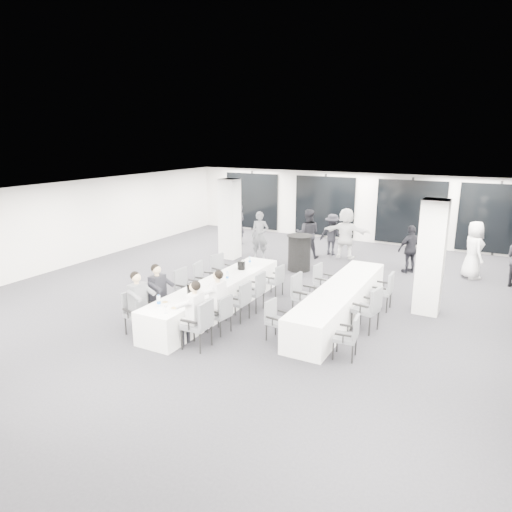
{
  "coord_description": "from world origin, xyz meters",
  "views": [
    {
      "loc": [
        5.47,
        -10.32,
        4.22
      ],
      "look_at": [
        0.07,
        -0.2,
        1.2
      ],
      "focal_mm": 32.0,
      "sensor_mm": 36.0,
      "label": 1
    }
  ],
  "objects": [
    {
      "name": "chair_main_right_near",
      "position": [
        0.43,
        -3.28,
        0.59
      ],
      "size": [
        0.54,
        0.6,
        1.04
      ],
      "rotation": [
        0.0,
        0.0,
        1.6
      ],
      "color": "#53555A",
      "rests_on": "floor"
    },
    {
      "name": "plate_b",
      "position": [
        -0.22,
        -3.29,
        0.76
      ],
      "size": [
        0.21,
        0.21,
        0.03
      ],
      "color": "white",
      "rests_on": "banquet_table_main"
    },
    {
      "name": "chair_side_left_mid",
      "position": [
        1.56,
        -0.66,
        0.59
      ],
      "size": [
        0.55,
        0.61,
        1.03
      ],
      "rotation": [
        0.0,
        0.0,
        -1.64
      ],
      "color": "#53555A",
      "rests_on": "floor"
    },
    {
      "name": "banquet_table_side",
      "position": [
        2.4,
        -0.3,
        0.38
      ],
      "size": [
        0.9,
        5.0,
        0.75
      ],
      "primitive_type": "cube",
      "color": "white",
      "rests_on": "floor"
    },
    {
      "name": "chair_main_right_second",
      "position": [
        0.41,
        -2.45,
        0.5
      ],
      "size": [
        0.49,
        0.53,
        0.87
      ],
      "rotation": [
        0.0,
        0.0,
        1.45
      ],
      "color": "#53555A",
      "rests_on": "floor"
    },
    {
      "name": "water_bottle_b",
      "position": [
        -0.24,
        -1.14,
        0.86
      ],
      "size": [
        0.07,
        0.07,
        0.22
      ],
      "primitive_type": "cylinder",
      "color": "silver",
      "rests_on": "banquet_table_main"
    },
    {
      "name": "ice_bucket_far",
      "position": [
        -0.42,
        -0.12,
        0.87
      ],
      "size": [
        0.21,
        0.21,
        0.24
      ],
      "primitive_type": "cylinder",
      "color": "black",
      "rests_on": "banquet_table_main"
    },
    {
      "name": "chair_side_right_mid",
      "position": [
        3.24,
        -0.82,
        0.59
      ],
      "size": [
        0.61,
        0.64,
        1.03
      ],
      "rotation": [
        0.0,
        0.0,
        1.38
      ],
      "color": "#53555A",
      "rests_on": "floor"
    },
    {
      "name": "water_bottle_a",
      "position": [
        -0.57,
        -3.35,
        0.87
      ],
      "size": [
        0.08,
        0.08,
        0.25
      ],
      "primitive_type": "cylinder",
      "color": "silver",
      "rests_on": "banquet_table_main"
    },
    {
      "name": "chair_main_left_mid",
      "position": [
        -1.25,
        -1.52,
        0.57
      ],
      "size": [
        0.52,
        0.57,
        0.99
      ],
      "rotation": [
        0.0,
        0.0,
        -1.61
      ],
      "color": "#53555A",
      "rests_on": "floor"
    },
    {
      "name": "ice_bucket_near",
      "position": [
        -0.4,
        -2.4,
        0.88
      ],
      "size": [
        0.23,
        0.23,
        0.26
      ],
      "primitive_type": "cylinder",
      "color": "black",
      "rests_on": "banquet_table_main"
    },
    {
      "name": "standing_guest_d",
      "position": [
        3.21,
        4.28,
        0.87
      ],
      "size": [
        1.13,
        1.14,
        1.74
      ],
      "primitive_type": "imported",
      "rotation": [
        0.0,
        0.0,
        3.94
      ],
      "color": "black",
      "rests_on": "floor"
    },
    {
      "name": "chair_side_left_near",
      "position": [
        1.58,
        -2.16,
        0.49
      ],
      "size": [
        0.49,
        0.52,
        0.86
      ],
      "rotation": [
        0.0,
        0.0,
        -1.7
      ],
      "color": "#53555A",
      "rests_on": "floor"
    },
    {
      "name": "plate_a",
      "position": [
        -0.61,
        -3.1,
        0.76
      ],
      "size": [
        0.21,
        0.21,
        0.03
      ],
      "color": "white",
      "rests_on": "banquet_table_main"
    },
    {
      "name": "seated_guest_a",
      "position": [
        -1.08,
        -3.36,
        0.81
      ],
      "size": [
        0.5,
        0.38,
        1.44
      ],
      "rotation": [
        0.0,
        0.0,
        -1.57
      ],
      "color": "#505357",
      "rests_on": "floor"
    },
    {
      "name": "standing_guest_c",
      "position": [
        0.27,
        5.29,
        0.85
      ],
      "size": [
        1.16,
        0.68,
        1.7
      ],
      "primitive_type": "imported",
      "rotation": [
        0.0,
        0.0,
        3.03
      ],
      "color": "black",
      "rests_on": "floor"
    },
    {
      "name": "standing_guest_g",
      "position": [
        -3.62,
        5.24,
        0.9
      ],
      "size": [
        0.79,
        0.71,
        1.8
      ],
      "primitive_type": "imported",
      "rotation": [
        0.0,
        0.0,
        -0.31
      ],
      "color": "black",
      "rests_on": "floor"
    },
    {
      "name": "seated_guest_d",
      "position": [
        0.26,
        -2.44,
        0.81
      ],
      "size": [
        0.5,
        0.38,
        1.44
      ],
      "rotation": [
        0.0,
        0.0,
        1.57
      ],
      "color": "silver",
      "rests_on": "floor"
    },
    {
      "name": "standing_guest_e",
      "position": [
        4.98,
        4.61,
        1.0
      ],
      "size": [
        0.96,
        1.12,
        1.99
      ],
      "primitive_type": "imported",
      "rotation": [
        0.0,
        0.0,
        2.05
      ],
      "color": "silver",
      "rests_on": "floor"
    },
    {
      "name": "room",
      "position": [
        0.89,
        1.11,
        1.39
      ],
      "size": [
        14.04,
        16.04,
        2.84
      ],
      "color": "#242429",
      "rests_on": "ground"
    },
    {
      "name": "seated_guest_c",
      "position": [
        0.26,
        -3.29,
        0.81
      ],
      "size": [
        0.5,
        0.38,
        1.44
      ],
      "rotation": [
        0.0,
        0.0,
        1.57
      ],
      "color": "silver",
      "rests_on": "floor"
    },
    {
      "name": "standing_guest_f",
      "position": [
        0.85,
        5.07,
        1.02
      ],
      "size": [
        1.91,
        0.82,
        2.04
      ],
      "primitive_type": "imported",
      "rotation": [
        0.0,
        0.0,
        3.2
      ],
      "color": "silver",
      "rests_on": "floor"
    },
    {
      "name": "chair_side_right_far",
      "position": [
        3.24,
        0.67,
        0.55
      ],
      "size": [
        0.49,
        0.55,
        0.96
      ],
      "rotation": [
        0.0,
        0.0,
        1.57
      ],
      "color": "#53555A",
      "rests_on": "floor"
    },
    {
      "name": "chair_main_left_fourth",
      "position": [
        -1.25,
        -0.75,
        0.56
      ],
      "size": [
        0.57,
        0.61,
        0.98
      ],
      "rotation": [
        0.0,
        0.0,
        -1.42
      ],
      "color": "#53555A",
      "rests_on": "floor"
    },
    {
      "name": "water_bottle_c",
      "position": [
        -0.47,
        0.44,
        0.85
      ],
      "size": [
        0.07,
        0.07,
        0.21
      ],
      "primitive_type": "cylinder",
      "color": "silver",
      "rests_on": "banquet_table_main"
    },
    {
      "name": "wine_glass",
      "position": [
        -0.2,
        -3.58,
        0.91
      ],
      "size": [
        0.08,
        0.08,
        0.21
      ],
      "color": "silver",
      "rests_on": "banquet_table_main"
    },
    {
      "name": "chair_main_right_fourth",
      "position": [
        0.42,
        -0.9,
        0.56
      ],
      "size": [
        0.51,
        0.57,
        0.98
      ],
      "rotation": [
        0.0,
        0.0,
        1.6
      ],
      "color": "#53555A",
      "rests_on": "floor"
    },
    {
      "name": "column_left",
      "position": [
        -2.8,
        3.2,
        1.4
      ],
      "size": [
        0.6,
        0.6,
        2.8
      ],
      "primitive_type": "cube",
      "color": "silver",
      "rests_on": "floor"
    },
    {
      "name": "chair_main_right_far",
      "position": [
        0.41,
        0.28,
        0.5
      ],
      "size": [
        0.48,
        0.52,
        0.87
      ],
      "rotation": [
        0.0,
        0.0,
        1.47
      ],
      "color": "#53555A",
      "rests_on": "floor"
    },
    {
      "name": "chair_side_left_far",
      "position": [
        1.57,
        0.72,
        0.53
      ],
      "size": [
        0.52,
        0.56,
        0.93
      ],
      "rotation": [
        0.0,
        0.0,
        -1.69
      ],
      "color": "#53555A",
      "rests_on": "floor"
    },
    {
      "name": "seated_guest_b",
      "position": [
        -1.08,
        -2.7,
        0.81
      ],
      "size": [
        0.5,
        0.38,
        1.44
      ],
      "rotation": [
        0.0,
        0.0,
        -1.57
      ],
      "color": "black",
      "rests_on": "floor"
    },
    {
      "name": "plate_c",
      "position": [
        -0.36,
        -1.71,
        0.76
      ],
      "size": [
        0.2,
        0.2,
        0.03
      ],
      "color": "white",
      "rests_on": "banquet_table_main"
    },
    {
      "name": "standing_guest_a",
      "position": [
        -1.82,
        3.62,
        0.95
      ],
      "size": [
        0.82,
        0.73,
        1.89
      ],
      "primitive_type": "imported",
      "rotation": [
        0.0,
        0.0,
        0.29
      ],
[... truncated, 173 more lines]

